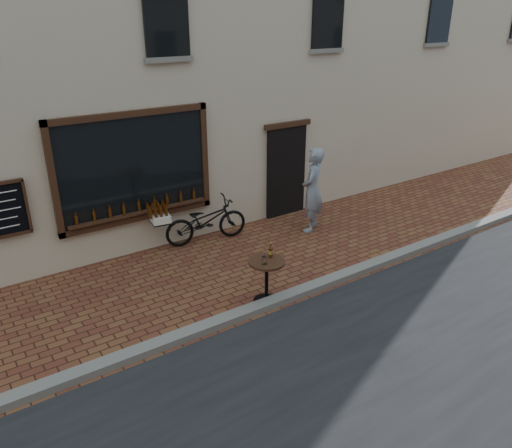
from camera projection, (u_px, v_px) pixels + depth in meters
ground at (317, 296)px, 8.95m from camera, size 90.00×90.00×0.00m
kerb at (310, 288)px, 9.08m from camera, size 90.00×0.25×0.12m
cargo_bicycle at (204, 221)px, 10.87m from camera, size 2.24×0.91×1.04m
bistro_table at (267, 273)px, 8.54m from camera, size 0.63×0.63×1.08m
pedestrian at (313, 190)px, 11.28m from camera, size 0.85×0.80×1.94m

